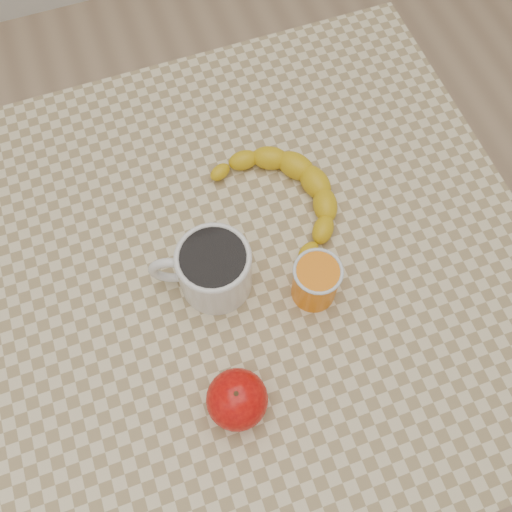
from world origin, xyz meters
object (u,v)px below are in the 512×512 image
object	(u,v)px
orange_juice_glass	(316,281)
apple	(237,399)
banana	(284,196)
table	(256,284)
coffee_mug	(212,268)

from	to	relation	value
orange_juice_glass	apple	size ratio (longest dim) A/B	0.87
apple	banana	size ratio (longest dim) A/B	0.31
table	apple	xyz separation A→B (m)	(-0.09, -0.18, 0.12)
table	orange_juice_glass	distance (m)	0.15
apple	banana	world-z (taller)	apple
table	orange_juice_glass	bearing A→B (deg)	-49.75
table	coffee_mug	distance (m)	0.15
orange_juice_glass	banana	distance (m)	0.15
coffee_mug	banana	size ratio (longest dim) A/B	0.54
coffee_mug	apple	xyz separation A→B (m)	(-0.02, -0.17, -0.01)
table	apple	distance (m)	0.23
coffee_mug	banana	world-z (taller)	coffee_mug
table	orange_juice_glass	size ratio (longest dim) A/B	10.53
coffee_mug	apple	size ratio (longest dim) A/B	1.70
coffee_mug	banana	xyz separation A→B (m)	(0.14, 0.09, -0.03)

